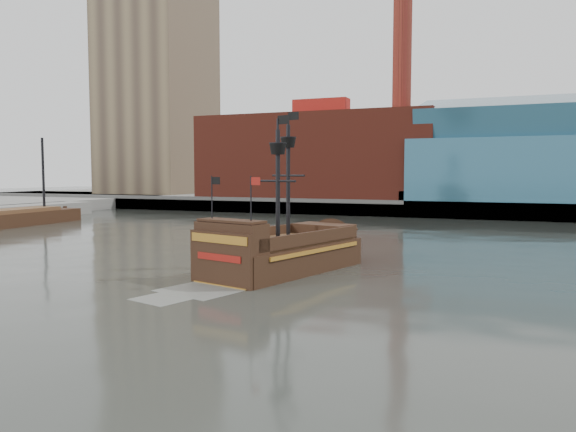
% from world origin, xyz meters
% --- Properties ---
extents(ground, '(400.00, 400.00, 0.00)m').
position_xyz_m(ground, '(0.00, 0.00, 0.00)').
color(ground, '#2D302A').
rests_on(ground, ground).
extents(promenade_far, '(220.00, 60.00, 2.00)m').
position_xyz_m(promenade_far, '(0.00, 92.00, 1.00)').
color(promenade_far, slate).
rests_on(promenade_far, ground).
extents(seawall, '(220.00, 1.00, 2.60)m').
position_xyz_m(seawall, '(0.00, 62.50, 1.30)').
color(seawall, '#4C4C49').
rests_on(seawall, ground).
extents(skyline, '(149.00, 45.00, 62.00)m').
position_xyz_m(skyline, '(5.21, 84.56, 24.55)').
color(skyline, '#766346').
rests_on(skyline, promenade_far).
extents(pirate_ship, '(8.64, 16.63, 11.94)m').
position_xyz_m(pirate_ship, '(-3.46, 11.24, 1.08)').
color(pirate_ship, black).
rests_on(pirate_ship, ground).
extents(docked_vessel, '(5.99, 19.69, 13.18)m').
position_xyz_m(docked_vessel, '(-48.61, 29.36, 0.84)').
color(docked_vessel, black).
rests_on(docked_vessel, ground).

